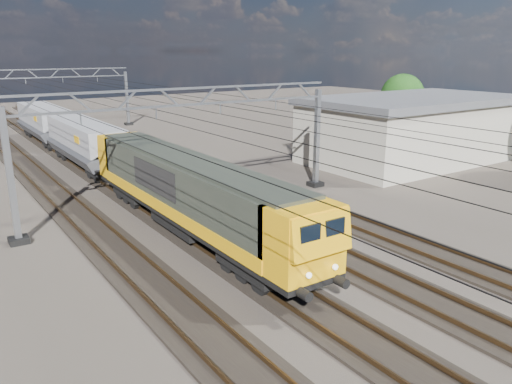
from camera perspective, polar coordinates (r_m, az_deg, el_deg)
ground at (r=26.42m, az=-3.21°, el=-4.21°), size 160.00×160.00×0.00m
track_outer_west at (r=24.08m, az=-15.60°, el=-6.66°), size 2.60×140.00×0.30m
track_loco at (r=25.49m, az=-7.07°, el=-4.90°), size 2.60×140.00×0.30m
track_inner_east at (r=27.42m, az=0.37°, el=-3.27°), size 2.60×140.00×0.30m
track_outer_east at (r=29.76m, az=6.72°, el=-1.83°), size 2.60×140.00×0.30m
catenary_gantry_mid at (r=28.80m, az=-7.47°, el=5.42°), size 19.90×0.90×7.11m
catenary_gantry_far at (r=62.83m, az=-22.83°, el=9.92°), size 19.90×0.90×7.11m
overhead_wires at (r=32.13m, az=-10.89°, el=9.66°), size 12.03×140.00×0.53m
locomotive at (r=25.32m, az=-7.88°, el=0.29°), size 2.76×21.10×3.62m
hopper_wagon_lead at (r=41.60m, az=-18.94°, el=5.54°), size 3.38×13.00×3.25m
hopper_wagon_mid at (r=55.30m, az=-23.02°, el=7.50°), size 3.38×13.00×3.25m
industrial_shed at (r=44.64m, az=17.49°, el=6.96°), size 18.60×10.60×5.40m
tree_far at (r=55.76m, az=16.74°, el=10.30°), size 5.07×4.67×6.78m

